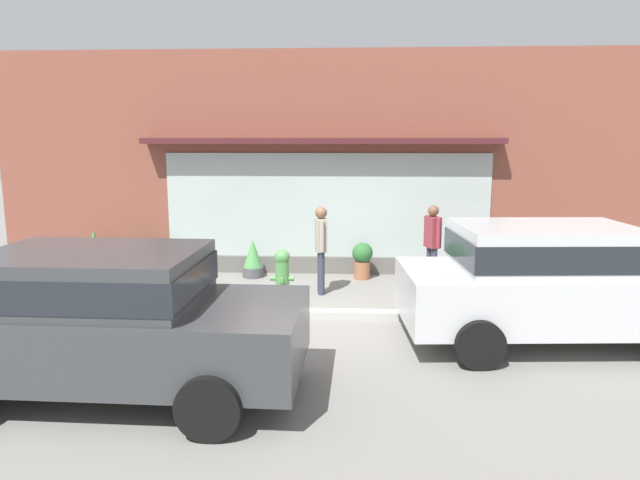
# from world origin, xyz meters

# --- Properties ---
(ground_plane) EXTENTS (60.00, 60.00, 0.00)m
(ground_plane) POSITION_xyz_m (0.00, 0.00, 0.00)
(ground_plane) COLOR gray
(curb_strip) EXTENTS (14.00, 0.24, 0.12)m
(curb_strip) POSITION_xyz_m (0.00, -0.20, 0.06)
(curb_strip) COLOR #B2B2AD
(curb_strip) RESTS_ON ground_plane
(storefront) EXTENTS (14.00, 0.81, 4.68)m
(storefront) POSITION_xyz_m (0.00, 3.18, 2.29)
(storefront) COLOR brown
(storefront) RESTS_ON ground_plane
(fire_hydrant) EXTENTS (0.42, 0.39, 0.96)m
(fire_hydrant) POSITION_xyz_m (-0.57, 0.63, 0.49)
(fire_hydrant) COLOR #4C8C47
(fire_hydrant) RESTS_ON ground_plane
(pedestrian_with_handbag) EXTENTS (0.24, 0.66, 1.64)m
(pedestrian_with_handbag) POSITION_xyz_m (0.08, 1.28, 0.95)
(pedestrian_with_handbag) COLOR #333847
(pedestrian_with_handbag) RESTS_ON ground_plane
(pedestrian_passerby) EXTENTS (0.31, 0.48, 1.61)m
(pedestrian_passerby) POSITION_xyz_m (2.19, 1.84, 0.95)
(pedestrian_passerby) COLOR #333847
(pedestrian_passerby) RESTS_ON ground_plane
(parked_car_silver) EXTENTS (4.40, 2.22, 1.69)m
(parked_car_silver) POSITION_xyz_m (3.43, -1.23, 0.95)
(parked_car_silver) COLOR silver
(parked_car_silver) RESTS_ON ground_plane
(parked_car_dark_gray) EXTENTS (4.23, 2.13, 1.65)m
(parked_car_dark_gray) POSITION_xyz_m (-2.08, -3.16, 0.93)
(parked_car_dark_gray) COLOR #383A3D
(parked_car_dark_gray) RESTS_ON ground_plane
(potted_plant_low_front) EXTENTS (0.44, 0.44, 0.81)m
(potted_plant_low_front) POSITION_xyz_m (-1.42, 2.51, 0.39)
(potted_plant_low_front) COLOR #4C4C51
(potted_plant_low_front) RESTS_ON ground_plane
(potted_plant_doorstep) EXTENTS (0.60, 0.60, 0.78)m
(potted_plant_doorstep) POSITION_xyz_m (-3.83, 2.56, 0.41)
(potted_plant_doorstep) COLOR #4C4C51
(potted_plant_doorstep) RESTS_ON ground_plane
(potted_plant_corner_tall) EXTENTS (0.40, 0.40, 0.96)m
(potted_plant_corner_tall) POSITION_xyz_m (-4.83, 2.61, 0.46)
(potted_plant_corner_tall) COLOR #4C4C51
(potted_plant_corner_tall) RESTS_ON ground_plane
(potted_plant_by_entrance) EXTENTS (0.43, 0.43, 0.76)m
(potted_plant_by_entrance) POSITION_xyz_m (0.87, 2.48, 0.42)
(potted_plant_by_entrance) COLOR #9E6042
(potted_plant_by_entrance) RESTS_ON ground_plane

